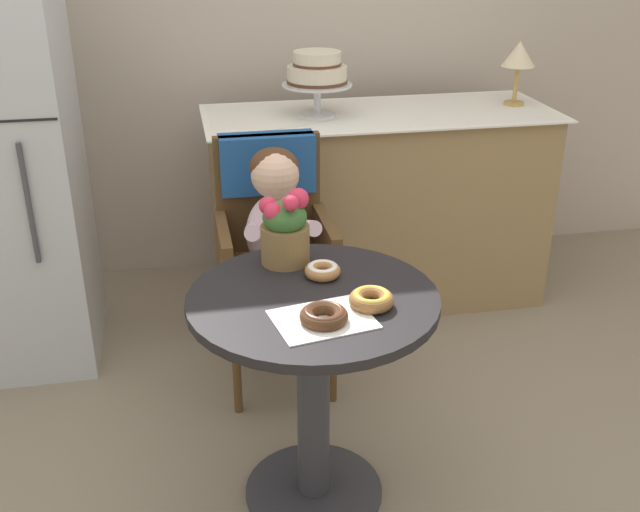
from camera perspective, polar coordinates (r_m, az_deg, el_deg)
ground_plane at (r=2.53m, az=-0.47°, el=-17.59°), size 8.00×8.00×0.00m
cafe_table at (r=2.22m, az=-0.52°, el=-7.86°), size 0.72×0.72×0.72m
wicker_chair at (r=2.82m, az=-3.70°, el=2.60°), size 0.42×0.45×0.95m
seated_child at (r=2.67m, az=-3.27°, el=2.11°), size 0.27×0.32×0.73m
paper_napkin at (r=1.99m, az=0.09°, el=-4.87°), size 0.29×0.24×0.00m
donut_front at (r=1.97m, az=0.34°, el=-4.52°), size 0.13×0.13×0.04m
donut_mid at (r=2.21m, az=0.20°, el=-1.07°), size 0.11×0.11×0.04m
donut_side at (r=2.05m, az=3.94°, el=-3.27°), size 0.12×0.12×0.04m
flower_vase at (r=2.27m, az=-2.70°, el=2.11°), size 0.15×0.15×0.24m
display_counter at (r=3.49m, az=4.41°, el=3.75°), size 1.56×0.62×0.90m
tiered_cake_stand at (r=3.25m, az=-0.22°, el=13.80°), size 0.30×0.30×0.27m
table_lamp at (r=3.56m, az=14.94°, el=14.49°), size 0.15×0.15×0.28m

